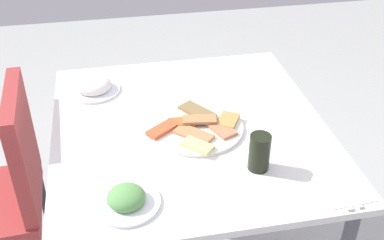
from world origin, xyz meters
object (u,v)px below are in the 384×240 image
at_px(dining_table, 189,145).
at_px(dining_chair, 2,185).
at_px(fork, 349,187).
at_px(soda_can, 259,152).
at_px(salad_plate_greens, 93,86).
at_px(salad_plate_rice, 126,199).
at_px(pide_platter, 196,127).
at_px(paper_napkin, 343,188).
at_px(spoon, 338,188).

xyz_separation_m(dining_table, dining_chair, (0.13, 0.71, -0.18)).
xyz_separation_m(dining_chair, fork, (-0.54, -1.11, 0.27)).
bearing_deg(dining_table, soda_can, -147.97).
distance_m(salad_plate_greens, fork, 1.03).
bearing_deg(soda_can, salad_plate_rice, 101.40).
xyz_separation_m(pide_platter, salad_plate_rice, (-0.33, 0.27, 0.01)).
distance_m(dining_chair, salad_plate_rice, 0.72).
distance_m(pide_platter, fork, 0.54).
distance_m(dining_chair, fork, 1.27).
bearing_deg(pide_platter, soda_can, -148.66).
xyz_separation_m(dining_chair, soda_can, (-0.39, -0.88, 0.33)).
relative_size(dining_chair, pide_platter, 2.55).
xyz_separation_m(paper_napkin, fork, (0.00, -0.02, 0.00)).
bearing_deg(spoon, paper_napkin, -87.96).
distance_m(salad_plate_greens, soda_can, 0.76).
relative_size(salad_plate_greens, soda_can, 1.70).
bearing_deg(fork, salad_plate_rice, 89.13).
distance_m(dining_chair, pide_platter, 0.80).
relative_size(dining_table, fork, 5.74).
distance_m(dining_chair, spoon, 1.23).
bearing_deg(fork, salad_plate_greens, 49.54).
distance_m(salad_plate_rice, paper_napkin, 0.64).
bearing_deg(salad_plate_greens, fork, -134.63).
xyz_separation_m(dining_chair, salad_plate_greens, (0.19, -0.38, 0.29)).
height_order(dining_table, fork, fork).
relative_size(pide_platter, salad_plate_greens, 1.68).
height_order(dining_chair, salad_plate_greens, dining_chair).
distance_m(pide_platter, spoon, 0.52).
bearing_deg(fork, pide_platter, 49.17).
distance_m(dining_table, salad_plate_rice, 0.44).
relative_size(dining_table, paper_napkin, 6.92).
bearing_deg(fork, paper_napkin, 94.17).
bearing_deg(soda_can, spoon, -125.22).
relative_size(salad_plate_greens, fork, 1.16).
bearing_deg(salad_plate_greens, dining_chair, 115.89).
xyz_separation_m(salad_plate_rice, paper_napkin, (-0.06, -0.63, -0.02)).
bearing_deg(dining_chair, soda_can, -114.23).
bearing_deg(soda_can, dining_table, 32.03).
height_order(soda_can, fork, soda_can).
bearing_deg(salad_plate_greens, dining_table, -133.67).
height_order(dining_table, spoon, spoon).
bearing_deg(salad_plate_greens, spoon, -136.08).
xyz_separation_m(pide_platter, paper_napkin, (-0.38, -0.37, -0.01)).
distance_m(pide_platter, paper_napkin, 0.53).
bearing_deg(salad_plate_greens, soda_can, -139.56).
xyz_separation_m(dining_table, salad_plate_greens, (0.31, 0.33, 0.11)).
distance_m(salad_plate_greens, salad_plate_rice, 0.67).
bearing_deg(fork, soda_can, 63.27).
xyz_separation_m(salad_plate_rice, soda_can, (0.08, -0.42, 0.04)).
bearing_deg(dining_chair, salad_plate_greens, -64.11).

